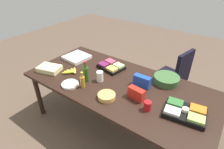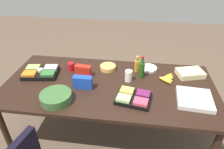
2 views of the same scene
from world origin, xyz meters
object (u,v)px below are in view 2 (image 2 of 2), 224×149
Objects in this scene: mayo_jar at (129,76)px; chip_bag_blue at (83,82)px; banana_bunch at (167,78)px; conference_table at (109,88)px; sheet_cake at (190,73)px; paper_plate_stack at (149,68)px; pizza_box at (194,99)px; salad_bowl at (56,97)px; wine_bottle at (142,69)px; dressing_bottle at (137,66)px; veggie_tray at (41,72)px; chip_bowl at (108,67)px; chip_bag_red at (83,71)px; red_solo_cup at (71,67)px; fruit_platter at (133,98)px.

mayo_jar is 0.64× the size of chip_bag_blue.
conference_table is at bearing -165.33° from banana_bunch.
sheet_cake is 0.53m from paper_plate_stack.
salad_bowl is at bearing -168.11° from pizza_box.
wine_bottle reaches higher than sheet_cake.
chip_bag_blue is at bearing 50.05° from salad_bowl.
wine_bottle is 0.91× the size of sheet_cake.
dressing_bottle is at bearing 178.88° from sheet_cake.
paper_plate_stack is (0.76, 0.52, -0.06)m from chip_bag_blue.
pizza_box is 0.70m from wine_bottle.
chip_bag_blue is at bearing -179.06° from pizza_box.
dressing_bottle reaches higher than veggie_tray.
pizza_box is 0.76m from paper_plate_stack.
wine_bottle is at bearing -168.97° from sheet_cake.
mayo_jar reaches higher than veggie_tray.
veggie_tray is at bearing -162.90° from chip_bowl.
paper_plate_stack is at bearing 170.74° from sheet_cake.
paper_plate_stack is at bearing 132.65° from pizza_box.
mayo_jar is 0.58m from chip_bag_red.
red_solo_cup is at bearing 92.94° from salad_bowl.
dressing_bottle is 0.19m from paper_plate_stack.
banana_bunch is (0.46, 0.08, -0.05)m from mayo_jar.
wine_bottle reaches higher than banana_bunch.
chip_bowl is at bearing 63.97° from chip_bag_blue.
dressing_bottle is 1.24m from veggie_tray.
veggie_tray is at bearing 161.87° from chip_bag_blue.
mayo_jar is at bearing -110.69° from dressing_bottle.
red_solo_cup is 0.49m from chip_bowl.
chip_bag_blue is 1.36m from sheet_cake.
chip_bowl is (0.48, 0.10, -0.03)m from red_solo_cup.
red_solo_cup is at bearing 149.17° from fruit_platter.
wine_bottle is at bearing 4.78° from chip_bag_red.
salad_bowl reaches higher than paper_plate_stack.
fruit_platter is at bearing -91.22° from dressing_bottle.
chip_bag_red reaches higher than veggie_tray.
chip_bowl is (-0.76, 0.16, 0.00)m from banana_bunch.
salad_bowl is (-1.46, -0.20, 0.02)m from pizza_box.
banana_bunch is at bearing -22.52° from dressing_bottle.
dressing_bottle is 1.05× the size of chip_bowl.
wine_bottle reaches higher than pizza_box.
veggie_tray is 1.41m from paper_plate_stack.
chip_bag_red is at bearing -27.38° from red_solo_cup.
paper_plate_stack reaches higher than conference_table.
veggie_tray is 1.57× the size of wine_bottle.
chip_bag_red is at bearing -177.86° from banana_bunch.
dressing_bottle is (0.01, 0.60, 0.05)m from fruit_platter.
veggie_tray is at bearing -179.18° from mayo_jar.
chip_bag_red is at bearing 148.19° from fruit_platter.
salad_bowl reaches higher than chip_bowl.
chip_bag_blue is at bearing -157.86° from conference_table.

